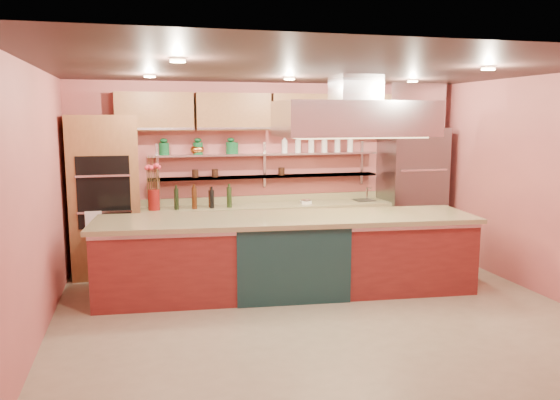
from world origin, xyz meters
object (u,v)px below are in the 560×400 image
object	(u,v)px
flower_vase	(154,200)
kitchen_scale	(306,201)
refrigerator	(411,192)
copper_kettle	(196,150)
green_canister	(234,148)
island	(287,255)

from	to	relation	value
flower_vase	kitchen_scale	size ratio (longest dim) A/B	1.93
refrigerator	copper_kettle	xyz separation A→B (m)	(-3.48, 0.23, 0.73)
copper_kettle	refrigerator	bearing A→B (deg)	-3.78
refrigerator	green_canister	distance (m)	3.01
flower_vase	kitchen_scale	world-z (taller)	flower_vase
flower_vase	copper_kettle	size ratio (longest dim) A/B	1.73
refrigerator	kitchen_scale	bearing A→B (deg)	179.68
refrigerator	green_canister	world-z (taller)	refrigerator
flower_vase	copper_kettle	xyz separation A→B (m)	(0.65, 0.22, 0.70)
island	kitchen_scale	size ratio (longest dim) A/B	30.77
kitchen_scale	copper_kettle	xyz separation A→B (m)	(-1.67, 0.22, 0.81)
refrigerator	kitchen_scale	distance (m)	1.82
refrigerator	island	xyz separation A→B (m)	(-2.49, -1.38, -0.55)
island	kitchen_scale	world-z (taller)	kitchen_scale
island	flower_vase	distance (m)	2.22
island	copper_kettle	xyz separation A→B (m)	(-0.99, 1.61, 1.28)
flower_vase	green_canister	xyz separation A→B (m)	(1.22, 0.22, 0.72)
flower_vase	copper_kettle	world-z (taller)	copper_kettle
refrigerator	copper_kettle	bearing A→B (deg)	176.22
refrigerator	flower_vase	world-z (taller)	refrigerator
kitchen_scale	green_canister	xyz separation A→B (m)	(-1.09, 0.22, 0.83)
refrigerator	copper_kettle	size ratio (longest dim) A/B	12.12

